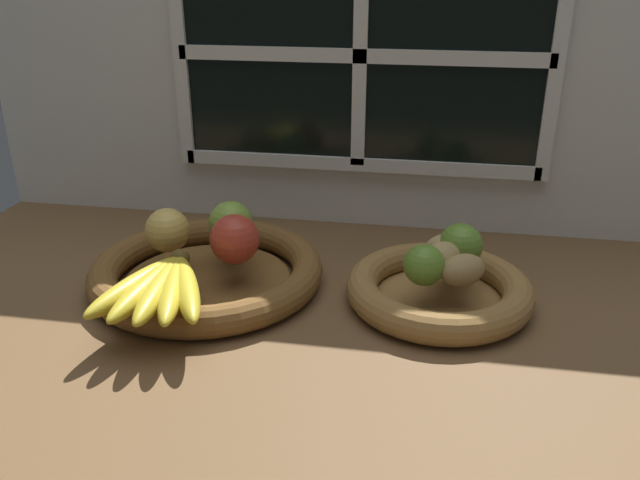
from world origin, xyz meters
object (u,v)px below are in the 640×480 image
(apple_golden_left, at_px, (167,230))
(lime_far, at_px, (461,245))
(apple_green_back, at_px, (231,223))
(potato_large, at_px, (441,258))
(banana_bunch_front, at_px, (161,287))
(fruit_bowl_left, at_px, (208,271))
(fruit_bowl_right, at_px, (439,289))
(potato_back, at_px, (454,249))
(apple_red_right, at_px, (235,239))
(potato_small, at_px, (463,270))
(lime_near, at_px, (424,265))

(apple_golden_left, distance_m, lime_far, 0.44)
(apple_green_back, distance_m, lime_far, 0.35)
(potato_large, xyz_separation_m, lime_far, (0.03, 0.04, 0.01))
(banana_bunch_front, xyz_separation_m, potato_large, (0.37, 0.13, 0.01))
(apple_golden_left, bearing_deg, banana_bunch_front, -71.67)
(fruit_bowl_left, relative_size, apple_golden_left, 5.20)
(apple_green_back, bearing_deg, lime_far, -2.99)
(fruit_bowl_right, height_order, potato_back, potato_back)
(apple_red_right, xyz_separation_m, potato_large, (0.30, 0.01, -0.01))
(apple_golden_left, xyz_separation_m, potato_small, (0.44, -0.04, -0.01))
(fruit_bowl_right, xyz_separation_m, apple_golden_left, (-0.41, 0.01, 0.06))
(fruit_bowl_right, relative_size, lime_far, 4.18)
(fruit_bowl_right, bearing_deg, fruit_bowl_left, 180.00)
(potato_large, bearing_deg, fruit_bowl_right, 90.00)
(banana_bunch_front, relative_size, potato_back, 2.46)
(apple_green_back, height_order, apple_golden_left, apple_green_back)
(fruit_bowl_left, relative_size, lime_far, 5.53)
(apple_green_back, relative_size, potato_small, 1.02)
(fruit_bowl_right, relative_size, potato_large, 4.15)
(potato_back, relative_size, lime_far, 1.29)
(apple_red_right, height_order, lime_near, apple_red_right)
(fruit_bowl_left, height_order, apple_green_back, apple_green_back)
(apple_red_right, height_order, potato_back, apple_red_right)
(fruit_bowl_left, distance_m, apple_red_right, 0.08)
(apple_golden_left, height_order, potato_large, apple_golden_left)
(lime_near, bearing_deg, lime_far, 54.16)
(apple_green_back, height_order, lime_near, apple_green_back)
(apple_red_right, bearing_deg, lime_near, -4.80)
(fruit_bowl_right, bearing_deg, lime_far, 52.13)
(potato_back, distance_m, lime_near, 0.09)
(fruit_bowl_left, relative_size, lime_near, 6.12)
(apple_red_right, xyz_separation_m, lime_near, (0.28, -0.02, -0.01))
(fruit_bowl_right, height_order, potato_small, potato_small)
(fruit_bowl_right, distance_m, potato_large, 0.05)
(apple_green_back, xyz_separation_m, apple_red_right, (0.03, -0.07, 0.00))
(potato_small, relative_size, lime_near, 1.17)
(apple_green_back, xyz_separation_m, potato_large, (0.33, -0.05, -0.01))
(lime_near, bearing_deg, potato_back, 61.02)
(fruit_bowl_right, relative_size, apple_green_back, 3.88)
(potato_large, bearing_deg, fruit_bowl_left, 180.00)
(apple_green_back, bearing_deg, apple_red_right, -68.13)
(potato_large, height_order, lime_near, lime_near)
(potato_small, bearing_deg, banana_bunch_front, -164.99)
(banana_bunch_front, height_order, lime_far, lime_far)
(apple_golden_left, relative_size, potato_small, 1.00)
(banana_bunch_front, bearing_deg, fruit_bowl_right, 20.23)
(fruit_bowl_left, xyz_separation_m, apple_green_back, (0.02, 0.05, 0.06))
(banana_bunch_front, bearing_deg, apple_green_back, 78.24)
(apple_golden_left, xyz_separation_m, lime_far, (0.44, 0.03, -0.00))
(apple_golden_left, xyz_separation_m, potato_large, (0.41, -0.01, -0.01))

